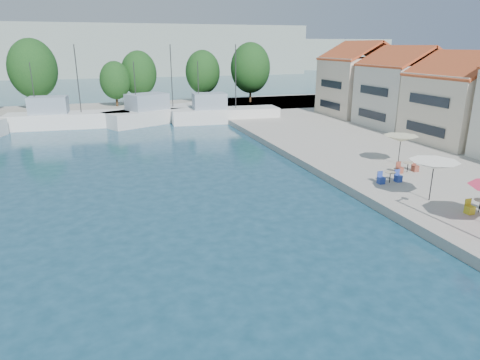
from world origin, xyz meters
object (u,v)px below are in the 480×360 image
object	(u,v)px
trawler_02	(66,119)
trawler_04	(223,114)
umbrella_white	(434,165)
umbrella_cream	(401,139)
trawler_03	(161,114)

from	to	relation	value
trawler_02	trawler_04	size ratio (longest dim) A/B	1.04
umbrella_white	umbrella_cream	xyz separation A→B (m)	(3.59, 7.62, -0.18)
trawler_03	umbrella_cream	size ratio (longest dim) A/B	6.05
trawler_04	trawler_02	bearing A→B (deg)	177.22
trawler_02	umbrella_white	bearing A→B (deg)	-54.02
trawler_03	umbrella_cream	xyz separation A→B (m)	(14.71, -29.43, 1.60)
trawler_02	trawler_04	xyz separation A→B (m)	(19.33, -2.31, 0.00)
trawler_02	umbrella_cream	size ratio (longest dim) A/B	5.55
trawler_04	umbrella_cream	bearing A→B (deg)	-71.16
trawler_03	trawler_02	bearing A→B (deg)	156.16
trawler_02	umbrella_white	xyz separation A→B (m)	(22.76, -36.49, 1.77)
trawler_02	umbrella_white	distance (m)	43.04
trawler_02	trawler_03	distance (m)	11.66
umbrella_cream	trawler_03	bearing A→B (deg)	116.56
umbrella_cream	trawler_02	bearing A→B (deg)	132.39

